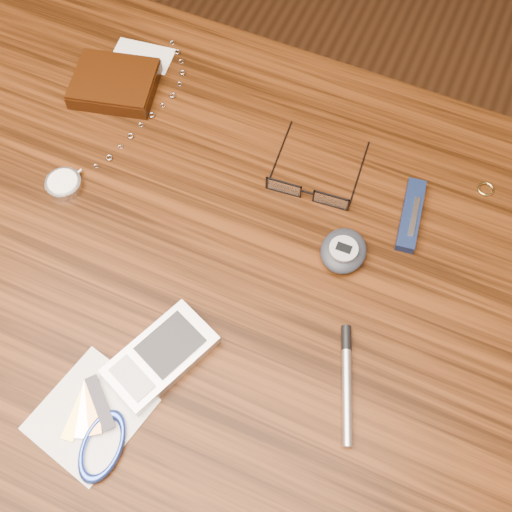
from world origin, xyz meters
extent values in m
plane|color=#472814|center=(0.00, 0.00, 0.00)|extent=(3.80, 3.80, 0.00)
cube|color=#3D1C09|center=(0.00, 0.00, 0.73)|extent=(1.00, 0.70, 0.03)
cylinder|color=#4C2814|center=(-0.45, 0.30, 0.36)|extent=(0.05, 0.05, 0.71)
cube|color=black|center=(-0.23, 0.18, 0.76)|extent=(0.13, 0.11, 0.02)
cube|color=black|center=(-0.23, 0.18, 0.77)|extent=(0.12, 0.11, 0.00)
cube|color=silver|center=(-0.23, 0.25, 0.75)|extent=(0.09, 0.06, 0.00)
cube|color=black|center=(0.04, 0.12, 0.76)|extent=(0.05, 0.01, 0.02)
cube|color=white|center=(0.04, 0.12, 0.76)|extent=(0.04, 0.00, 0.02)
cylinder|color=black|center=(0.01, 0.17, 0.75)|extent=(0.01, 0.11, 0.00)
cube|color=black|center=(0.10, 0.12, 0.76)|extent=(0.05, 0.01, 0.02)
cube|color=white|center=(0.10, 0.12, 0.76)|extent=(0.04, 0.00, 0.02)
cylinder|color=black|center=(0.12, 0.18, 0.75)|extent=(0.01, 0.11, 0.00)
cube|color=black|center=(0.07, 0.12, 0.77)|extent=(0.01, 0.00, 0.00)
torus|color=tan|center=(0.27, 0.22, 0.75)|extent=(0.03, 0.03, 0.00)
cylinder|color=silver|center=(-0.21, 0.02, 0.76)|extent=(0.04, 0.04, 0.01)
cylinder|color=white|center=(-0.21, 0.02, 0.76)|extent=(0.04, 0.04, 0.00)
cylinder|color=silver|center=(-0.20, 0.04, 0.76)|extent=(0.01, 0.01, 0.01)
torus|color=silver|center=(-0.19, 0.06, 0.75)|extent=(0.01, 0.01, 0.01)
torus|color=silver|center=(-0.18, 0.08, 0.75)|extent=(0.01, 0.01, 0.00)
torus|color=silver|center=(-0.18, 0.10, 0.75)|extent=(0.01, 0.01, 0.01)
torus|color=silver|center=(-0.17, 0.12, 0.75)|extent=(0.01, 0.01, 0.00)
torus|color=silver|center=(-0.17, 0.14, 0.75)|extent=(0.01, 0.01, 0.01)
torus|color=silver|center=(-0.16, 0.16, 0.75)|extent=(0.01, 0.01, 0.00)
torus|color=silver|center=(-0.16, 0.18, 0.75)|extent=(0.01, 0.00, 0.01)
torus|color=silver|center=(-0.15, 0.20, 0.75)|extent=(0.01, 0.01, 0.00)
torus|color=silver|center=(-0.15, 0.22, 0.75)|extent=(0.01, 0.00, 0.01)
torus|color=silver|center=(-0.16, 0.24, 0.75)|extent=(0.01, 0.01, 0.00)
torus|color=silver|center=(-0.17, 0.26, 0.75)|extent=(0.01, 0.01, 0.01)
torus|color=silver|center=(-0.18, 0.27, 0.75)|extent=(0.01, 0.01, 0.00)
torus|color=silver|center=(-0.20, 0.29, 0.75)|extent=(0.01, 0.01, 0.01)
cube|color=#B3B2B7|center=(0.00, -0.13, 0.76)|extent=(0.10, 0.13, 0.02)
cube|color=black|center=(0.01, -0.12, 0.77)|extent=(0.07, 0.08, 0.00)
cube|color=#A6A9AD|center=(-0.01, -0.17, 0.77)|extent=(0.05, 0.04, 0.00)
ellipsoid|color=#20222A|center=(0.14, 0.07, 0.76)|extent=(0.05, 0.06, 0.02)
cylinder|color=gray|center=(0.14, 0.06, 0.77)|extent=(0.03, 0.03, 0.00)
cube|color=black|center=(0.14, 0.06, 0.77)|extent=(0.02, 0.01, 0.00)
cube|color=white|center=(-0.04, -0.22, 0.75)|extent=(0.12, 0.13, 0.00)
torus|color=#2743B5|center=(-0.01, -0.24, 0.76)|extent=(0.07, 0.07, 0.01)
cube|color=#AC923D|center=(-0.05, -0.22, 0.75)|extent=(0.02, 0.06, 0.00)
cube|color=silver|center=(-0.04, -0.21, 0.75)|extent=(0.03, 0.06, 0.00)
cube|color=#A76E3B|center=(-0.04, -0.21, 0.76)|extent=(0.05, 0.06, 0.00)
cube|color=black|center=(-0.03, -0.20, 0.76)|extent=(0.05, 0.05, 0.00)
cube|color=#0D1734|center=(0.20, 0.15, 0.76)|extent=(0.04, 0.10, 0.01)
cube|color=silver|center=(0.20, 0.14, 0.76)|extent=(0.01, 0.06, 0.00)
cylinder|color=#B7B8BC|center=(0.20, -0.08, 0.76)|extent=(0.06, 0.13, 0.01)
cylinder|color=black|center=(0.18, -0.03, 0.76)|extent=(0.02, 0.03, 0.01)
camera|label=1|loc=(0.18, -0.29, 1.42)|focal=45.00mm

